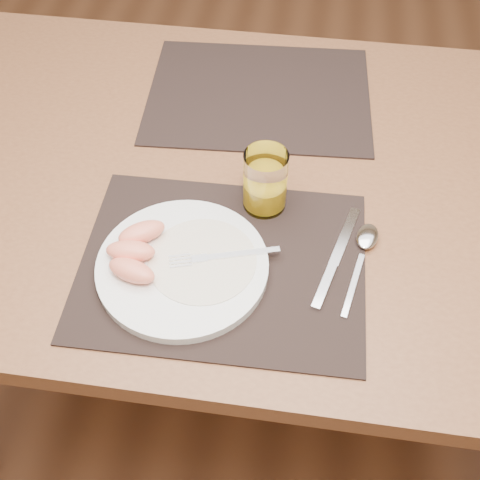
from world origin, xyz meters
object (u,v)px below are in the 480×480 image
(plate, at_px, (183,266))
(fork, at_px, (215,257))
(spoon, at_px, (365,243))
(placemat_near, at_px, (223,264))
(table, at_px, (252,202))
(placemat_far, at_px, (259,95))
(knife, at_px, (333,264))
(juice_glass, at_px, (265,184))

(plate, xyz_separation_m, fork, (0.05, 0.02, 0.01))
(plate, relative_size, fork, 1.57)
(spoon, bearing_deg, placemat_near, -162.81)
(table, distance_m, plate, 0.27)
(placemat_far, relative_size, knife, 2.08)
(plate, distance_m, fork, 0.05)
(placemat_far, relative_size, juice_glass, 4.04)
(placemat_near, bearing_deg, spoon, 17.19)
(spoon, bearing_deg, table, 143.45)
(placemat_near, bearing_deg, knife, 6.81)
(table, distance_m, placemat_far, 0.24)
(fork, relative_size, juice_glass, 1.54)
(placemat_far, height_order, plate, plate)
(placemat_near, relative_size, fork, 2.62)
(placemat_near, height_order, spoon, spoon)
(plate, bearing_deg, spoon, 17.61)
(fork, bearing_deg, juice_glass, 66.27)
(knife, bearing_deg, placemat_far, 112.08)
(placemat_far, height_order, juice_glass, juice_glass)
(plate, relative_size, knife, 1.25)
(placemat_near, distance_m, placemat_far, 0.44)
(table, xyz_separation_m, plate, (-0.08, -0.24, 0.10))
(plate, xyz_separation_m, knife, (0.23, 0.04, -0.01))
(knife, bearing_deg, spoon, 44.35)
(table, xyz_separation_m, placemat_near, (-0.02, -0.22, 0.09))
(fork, xyz_separation_m, knife, (0.19, 0.02, -0.02))
(juice_glass, bearing_deg, spoon, -21.54)
(placemat_near, xyz_separation_m, fork, (-0.01, -0.00, 0.02))
(placemat_far, relative_size, plate, 1.67)
(plate, distance_m, knife, 0.24)
(knife, height_order, spoon, spoon)
(table, distance_m, placemat_near, 0.24)
(table, distance_m, spoon, 0.27)
(knife, bearing_deg, placemat_near, -173.19)
(placemat_near, bearing_deg, table, 84.80)
(knife, distance_m, juice_glass, 0.18)
(table, relative_size, plate, 5.19)
(knife, height_order, juice_glass, juice_glass)
(plate, relative_size, spoon, 1.41)
(placemat_near, height_order, knife, knife)
(table, bearing_deg, juice_glass, -69.80)
(plate, distance_m, juice_glass, 0.20)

